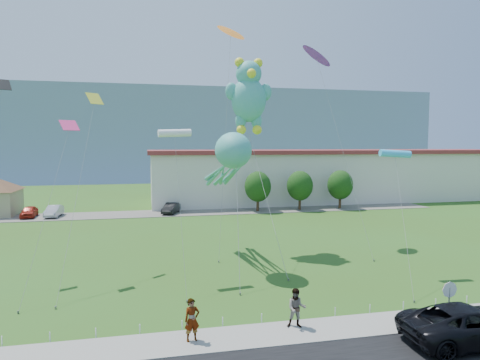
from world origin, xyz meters
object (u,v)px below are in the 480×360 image
(parked_car_silver, at_px, (54,211))
(teddy_bear_kite, at_px, (249,94))
(parked_car_black, at_px, (171,208))
(warehouse, at_px, (336,174))
(suv, at_px, (470,324))
(pedestrian_left, at_px, (192,320))
(pedestrian_right, at_px, (297,308))
(octopus_kite, at_px, (230,161))
(parked_car_red, at_px, (29,212))
(stop_sign, at_px, (449,294))

(parked_car_silver, bearing_deg, teddy_bear_kite, -43.16)
(parked_car_black, distance_m, teddy_bear_kite, 24.85)
(parked_car_silver, bearing_deg, parked_car_black, 1.64)
(warehouse, relative_size, suv, 9.82)
(parked_car_silver, xyz_separation_m, parked_car_black, (14.46, -0.52, -0.00))
(pedestrian_left, height_order, pedestrian_right, pedestrian_left)
(suv, bearing_deg, pedestrian_left, 78.04)
(octopus_kite, xyz_separation_m, teddy_bear_kite, (2.50, 4.53, 5.40))
(warehouse, xyz_separation_m, parked_car_red, (-44.94, -8.75, -3.38))
(pedestrian_right, height_order, parked_car_silver, pedestrian_right)
(pedestrian_left, distance_m, teddy_bear_kite, 21.51)
(warehouse, xyz_separation_m, octopus_kite, (-24.60, -34.75, 3.72))
(parked_car_black, bearing_deg, suv, -54.82)
(pedestrian_left, bearing_deg, parked_car_red, 101.42)
(suv, bearing_deg, pedestrian_right, 66.86)
(pedestrian_right, bearing_deg, parked_car_silver, 132.99)
(parked_car_silver, distance_m, parked_car_black, 14.47)
(pedestrian_right, bearing_deg, warehouse, 79.72)
(parked_car_red, bearing_deg, pedestrian_right, -62.63)
(pedestrian_right, bearing_deg, stop_sign, 1.69)
(pedestrian_right, xyz_separation_m, parked_car_red, (-21.42, 37.58, -0.32))
(pedestrian_right, height_order, parked_car_red, pedestrian_right)
(suv, distance_m, parked_car_silver, 47.97)
(warehouse, bearing_deg, teddy_bear_kite, -126.18)
(suv, xyz_separation_m, teddy_bear_kite, (-5.66, 19.28, 12.32))
(pedestrian_left, xyz_separation_m, teddy_bear_kite, (6.56, 16.48, 12.17))
(parked_car_red, distance_m, parked_car_silver, 2.91)
(pedestrian_right, xyz_separation_m, parked_car_black, (-4.06, 36.88, -0.31))
(stop_sign, distance_m, parked_car_silver, 46.86)
(stop_sign, height_order, parked_car_black, stop_sign)
(pedestrian_left, bearing_deg, parked_car_silver, 97.71)
(stop_sign, height_order, pedestrian_right, stop_sign)
(stop_sign, height_order, parked_car_red, stop_sign)
(pedestrian_left, xyz_separation_m, pedestrian_right, (5.14, 0.37, -0.02))
(suv, height_order, parked_car_red, suv)
(suv, relative_size, teddy_bear_kite, 0.38)
(pedestrian_left, height_order, parked_car_red, pedestrian_left)
(parked_car_red, relative_size, parked_car_silver, 0.95)
(stop_sign, bearing_deg, warehouse, 71.10)
(octopus_kite, bearing_deg, pedestrian_left, -108.74)
(parked_car_silver, height_order, parked_car_black, parked_car_silver)
(pedestrian_right, distance_m, parked_car_red, 43.26)
(warehouse, distance_m, stop_sign, 51.00)
(pedestrian_left, relative_size, pedestrian_right, 1.02)
(warehouse, distance_m, teddy_bear_kite, 38.53)
(pedestrian_left, xyz_separation_m, parked_car_red, (-16.29, 37.95, -0.33))
(stop_sign, distance_m, parked_car_red, 48.65)
(stop_sign, distance_m, pedestrian_left, 12.28)
(parked_car_black, bearing_deg, teddy_bear_kite, -55.58)
(stop_sign, relative_size, parked_car_black, 0.60)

